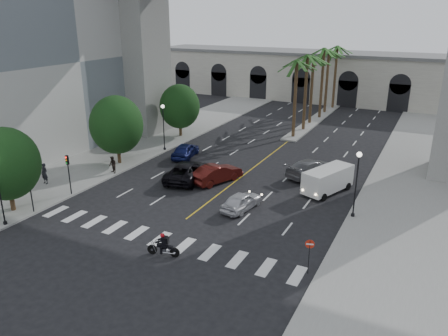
% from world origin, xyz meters
% --- Properties ---
extents(ground, '(140.00, 140.00, 0.00)m').
position_xyz_m(ground, '(0.00, 0.00, 0.00)').
color(ground, black).
rests_on(ground, ground).
extents(sidewalk_left, '(8.00, 100.00, 0.15)m').
position_xyz_m(sidewalk_left, '(-15.00, 15.00, 0.07)').
color(sidewalk_left, gray).
rests_on(sidewalk_left, ground).
extents(sidewalk_right, '(8.00, 100.00, 0.15)m').
position_xyz_m(sidewalk_right, '(15.00, 15.00, 0.07)').
color(sidewalk_right, gray).
rests_on(sidewalk_right, ground).
extents(median, '(2.00, 24.00, 0.20)m').
position_xyz_m(median, '(0.00, 38.00, 0.10)').
color(median, gray).
rests_on(median, ground).
extents(building_left, '(16.50, 32.50, 20.60)m').
position_xyz_m(building_left, '(-27.00, 12.00, 10.31)').
color(building_left, '#BBBBB6').
rests_on(building_left, ground).
extents(pier_building, '(71.00, 10.50, 8.50)m').
position_xyz_m(pier_building, '(0.00, 55.00, 4.27)').
color(pier_building, beige).
rests_on(pier_building, ground).
extents(palm_a, '(3.20, 3.20, 10.30)m').
position_xyz_m(palm_a, '(0.00, 28.00, 9.10)').
color(palm_a, '#47331E').
rests_on(palm_a, ground).
extents(palm_b, '(3.20, 3.20, 10.60)m').
position_xyz_m(palm_b, '(0.10, 32.00, 9.37)').
color(palm_b, '#47331E').
rests_on(palm_b, ground).
extents(palm_c, '(3.20, 3.20, 10.10)m').
position_xyz_m(palm_c, '(-0.20, 36.00, 8.91)').
color(palm_c, '#47331E').
rests_on(palm_c, ground).
extents(palm_d, '(3.20, 3.20, 10.90)m').
position_xyz_m(palm_d, '(0.15, 40.00, 9.65)').
color(palm_d, '#47331E').
rests_on(palm_d, ground).
extents(palm_e, '(3.20, 3.20, 10.40)m').
position_xyz_m(palm_e, '(-0.10, 44.00, 9.19)').
color(palm_e, '#47331E').
rests_on(palm_e, ground).
extents(palm_f, '(3.20, 3.20, 10.70)m').
position_xyz_m(palm_f, '(0.20, 48.00, 9.46)').
color(palm_f, '#47331E').
rests_on(palm_f, ground).
extents(street_tree_near, '(5.20, 5.20, 6.89)m').
position_xyz_m(street_tree_near, '(-13.00, -3.00, 4.02)').
color(street_tree_near, '#382616').
rests_on(street_tree_near, ground).
extents(street_tree_mid, '(5.44, 5.44, 7.21)m').
position_xyz_m(street_tree_mid, '(-13.00, 10.00, 4.21)').
color(street_tree_mid, '#382616').
rests_on(street_tree_mid, ground).
extents(street_tree_far, '(5.04, 5.04, 6.68)m').
position_xyz_m(street_tree_far, '(-13.00, 22.00, 3.90)').
color(street_tree_far, '#382616').
rests_on(street_tree_far, ground).
extents(lamp_post_left_far, '(0.40, 0.40, 5.35)m').
position_xyz_m(lamp_post_left_far, '(-11.40, 16.00, 3.22)').
color(lamp_post_left_far, black).
rests_on(lamp_post_left_far, ground).
extents(lamp_post_right, '(0.40, 0.40, 5.35)m').
position_xyz_m(lamp_post_right, '(11.40, 8.00, 3.22)').
color(lamp_post_right, black).
rests_on(lamp_post_right, ground).
extents(traffic_signal_near, '(0.25, 0.18, 3.65)m').
position_xyz_m(traffic_signal_near, '(-11.30, -2.50, 2.51)').
color(traffic_signal_near, black).
rests_on(traffic_signal_near, ground).
extents(traffic_signal_far, '(0.25, 0.18, 3.65)m').
position_xyz_m(traffic_signal_far, '(-11.30, 1.50, 2.51)').
color(traffic_signal_far, black).
rests_on(traffic_signal_far, ground).
extents(motorcycle_rider, '(2.21, 0.69, 1.61)m').
position_xyz_m(motorcycle_rider, '(1.54, -3.18, 0.73)').
color(motorcycle_rider, black).
rests_on(motorcycle_rider, ground).
extents(car_a, '(2.28, 4.39, 1.43)m').
position_xyz_m(car_a, '(3.04, 5.57, 0.71)').
color(car_a, silver).
rests_on(car_a, ground).
extents(car_b, '(3.55, 5.45, 1.70)m').
position_xyz_m(car_b, '(-1.50, 10.01, 0.85)').
color(car_b, '#48110E').
rests_on(car_b, ground).
extents(car_c, '(4.02, 6.61, 1.71)m').
position_xyz_m(car_c, '(-4.35, 9.26, 0.86)').
color(car_c, black).
rests_on(car_c, ground).
extents(car_d, '(4.44, 6.17, 1.66)m').
position_xyz_m(car_d, '(5.91, 15.47, 0.83)').
color(car_d, slate).
rests_on(car_d, ground).
extents(car_e, '(2.78, 5.00, 1.61)m').
position_xyz_m(car_e, '(-7.98, 14.98, 0.80)').
color(car_e, '#111851').
rests_on(car_e, ground).
extents(cargo_van, '(3.65, 5.53, 2.21)m').
position_xyz_m(cargo_van, '(8.32, 12.16, 1.23)').
color(cargo_van, silver).
rests_on(cargo_van, ground).
extents(pedestrian_a, '(0.72, 0.49, 1.93)m').
position_xyz_m(pedestrian_a, '(-15.20, 2.24, 1.11)').
color(pedestrian_a, black).
rests_on(pedestrian_a, sidewalk_left).
extents(pedestrian_b, '(1.01, 0.91, 1.69)m').
position_xyz_m(pedestrian_b, '(-11.50, 7.23, 0.99)').
color(pedestrian_b, black).
rests_on(pedestrian_b, sidewalk_left).
extents(do_not_enter_sign, '(0.55, 0.19, 2.30)m').
position_xyz_m(do_not_enter_sign, '(10.50, -0.99, 1.67)').
color(do_not_enter_sign, black).
rests_on(do_not_enter_sign, ground).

